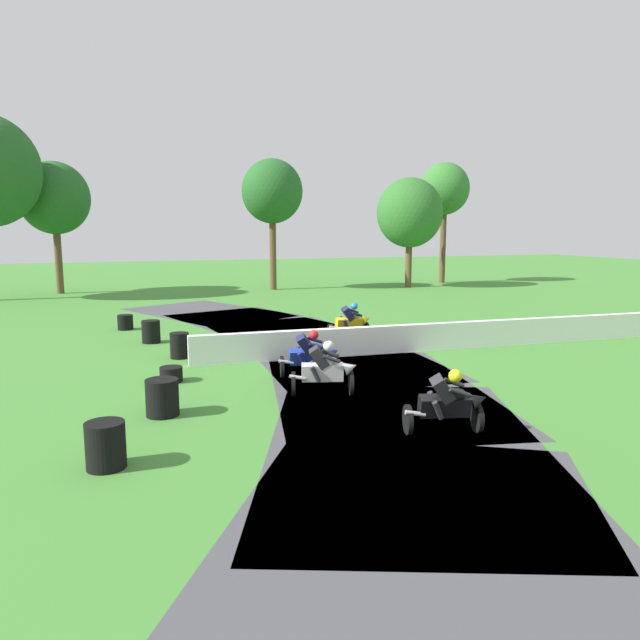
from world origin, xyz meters
The scene contains 18 objects.
ground_plane centered at (0.00, 0.00, 0.00)m, with size 120.00×120.00×0.00m, color #428433.
track_asphalt centered at (-1.29, 0.06, 0.00)m, with size 10.51×32.37×0.01m.
safety_barrier centered at (5.31, -0.23, 0.45)m, with size 0.30×20.01×0.90m, color white.
motorcycle_lead_black centered at (-0.60, -7.43, 0.64)m, with size 1.70×1.08×1.43m.
motorcycle_chase_white centered at (-1.95, -4.12, 0.66)m, with size 1.70×1.07×1.42m.
motorcycle_trailing_blue centered at (-1.71, -2.27, 0.64)m, with size 1.70×1.04×1.43m.
motorcycle_fourth_yellow centered at (1.48, 2.61, 0.65)m, with size 1.68×0.76×1.43m.
tire_stack_near centered at (-6.91, -6.94, 0.40)m, with size 0.66×0.66×0.80m.
tire_stack_mid_a centered at (-5.78, -4.34, 0.40)m, with size 0.71×0.71×0.80m.
tire_stack_mid_b centered at (-5.34, -1.48, 0.20)m, with size 0.60×0.60×0.40m.
tire_stack_far centered at (-4.81, 1.40, 0.40)m, with size 0.59×0.59×0.80m.
tire_stack_extra_a centered at (-5.50, 4.29, 0.40)m, with size 0.64×0.64×0.80m.
tire_stack_extra_b centered at (-6.30, 7.48, 0.30)m, with size 0.60×0.60×0.60m.
traffic_cone centered at (6.02, 2.74, 0.22)m, with size 0.28×0.28×0.44m, color orange.
tree_far_left centered at (12.65, 19.30, 5.09)m, with size 4.50×4.50×7.48m.
tree_far_right centered at (3.40, 20.91, 6.40)m, with size 3.98×3.98×8.55m.
tree_mid_rise centered at (-9.87, 23.07, 5.86)m, with size 4.23×4.23×8.12m.
tree_distant centered at (16.76, 21.70, 6.88)m, with size 3.64×3.64×8.87m.
Camera 1 is at (-6.63, -17.01, 3.99)m, focal length 32.91 mm.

